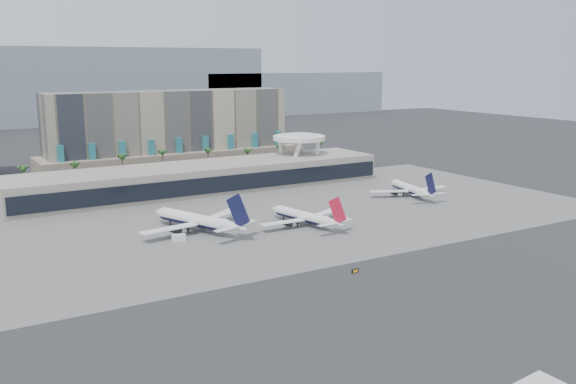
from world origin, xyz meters
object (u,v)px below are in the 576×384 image
taxiway_sign (355,271)px  airliner_centre (305,216)px  service_vehicle_a (179,238)px  airliner_left (197,220)px  service_vehicle_b (341,219)px  airliner_right (411,189)px

taxiway_sign → airliner_centre: bearing=65.0°
airliner_centre → service_vehicle_a: bearing=163.6°
taxiway_sign → airliner_left: bearing=99.9°
service_vehicle_b → airliner_right: bearing=33.9°
airliner_centre → service_vehicle_a: 46.19m
airliner_centre → service_vehicle_b: size_ratio=9.69×
airliner_right → taxiway_sign: airliner_right is taller
airliner_right → service_vehicle_a: (-112.08, -15.03, -2.22)m
airliner_centre → service_vehicle_a: size_ratio=8.41×
airliner_left → service_vehicle_b: size_ratio=11.23×
service_vehicle_b → airliner_left: bearing=175.9°
airliner_right → service_vehicle_a: size_ratio=8.44×
service_vehicle_a → airliner_right: bearing=20.6°
service_vehicle_a → taxiway_sign: bearing=-48.4°
airliner_left → service_vehicle_a: bearing=-162.0°
airliner_right → taxiway_sign: bearing=-127.3°
airliner_left → airliner_right: size_ratio=1.15×
airliner_right → taxiway_sign: size_ratio=15.39×
airliner_left → service_vehicle_a: 13.25m
taxiway_sign → airliner_right: bearing=32.8°
airliner_right → taxiway_sign: (-81.98, -70.13, -2.76)m
airliner_right → service_vehicle_b: bearing=-145.7°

